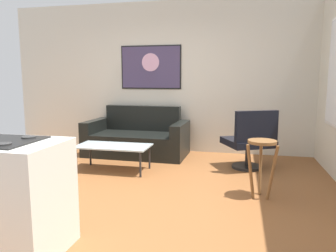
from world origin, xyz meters
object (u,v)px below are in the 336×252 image
Objects in this scene: armchair at (250,140)px; bar_stool at (262,153)px; coffee_table at (113,147)px; wall_painting at (151,67)px; couch at (138,139)px.

armchair reaches higher than bar_stool.
coffee_table is 2.20m from bar_stool.
bar_stool is 0.58× the size of wall_painting.
coffee_table is 1.98m from wall_painting.
coffee_table is at bearing 162.70° from bar_stool.
wall_painting is (0.15, 1.55, 1.23)m from coffee_table.
wall_painting reaches higher than armchair.
couch is at bearing 140.10° from bar_stool.
armchair reaches higher than coffee_table.
wall_painting is (0.13, 0.46, 1.31)m from couch.
armchair is 2.40m from wall_painting.
wall_painting is at bearing 151.20° from armchair.
coffee_table is 1.19× the size of armchair.
couch is 2.68× the size of bar_stool.
armchair is (1.98, -0.55, 0.17)m from couch.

